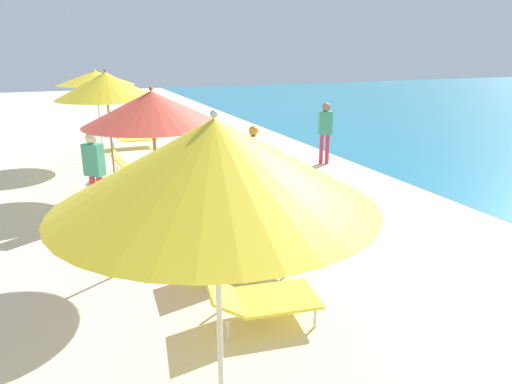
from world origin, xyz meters
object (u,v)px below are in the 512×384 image
(lounger_third_inland, at_px, (236,260))
(beach_ball, at_px, (254,131))
(umbrella_second, at_px, (215,163))
(umbrella_farthest, at_px, (95,78))
(umbrella_fourth, at_px, (106,86))
(lounger_fourth_shoreside, at_px, (139,165))
(person_walking_mid, at_px, (94,166))
(lounger_farthest_shoreside, at_px, (132,138))
(person_walking_near, at_px, (325,127))
(lounger_second_shoreside, at_px, (261,298))
(umbrella_third, at_px, (152,108))
(lounger_third_shoreside, at_px, (202,208))

(lounger_third_inland, distance_m, beach_ball, 11.16)
(umbrella_second, bearing_deg, umbrella_farthest, 90.64)
(umbrella_fourth, bearing_deg, lounger_fourth_shoreside, 53.01)
(person_walking_mid, bearing_deg, lounger_farthest_shoreside, -151.29)
(person_walking_near, bearing_deg, beach_ball, -159.88)
(lounger_farthest_shoreside, bearing_deg, person_walking_near, -41.53)
(lounger_fourth_shoreside, bearing_deg, lounger_second_shoreside, -74.31)
(umbrella_fourth, relative_size, lounger_fourth_shoreside, 1.77)
(person_walking_near, bearing_deg, umbrella_farthest, -100.59)
(person_walking_mid, bearing_deg, umbrella_second, 48.10)
(lounger_third_inland, bearing_deg, lounger_fourth_shoreside, 96.84)
(umbrella_third, relative_size, umbrella_fourth, 0.97)
(lounger_second_shoreside, relative_size, lounger_third_inland, 0.97)
(umbrella_fourth, bearing_deg, umbrella_third, -86.05)
(lounger_third_shoreside, relative_size, lounger_third_inland, 0.96)
(lounger_second_shoreside, relative_size, person_walking_near, 0.82)
(lounger_third_inland, distance_m, umbrella_farthest, 8.84)
(umbrella_fourth, height_order, lounger_farthest_shoreside, umbrella_fourth)
(umbrella_second, height_order, beach_ball, umbrella_second)
(umbrella_fourth, xyz_separation_m, person_walking_mid, (-0.50, -1.84, -1.35))
(lounger_third_shoreside, height_order, umbrella_fourth, umbrella_fourth)
(umbrella_second, relative_size, lounger_third_inland, 1.88)
(umbrella_fourth, bearing_deg, umbrella_second, -89.14)
(umbrella_third, relative_size, beach_ball, 7.00)
(umbrella_second, distance_m, lounger_second_shoreside, 2.55)
(lounger_second_shoreside, xyz_separation_m, person_walking_mid, (-1.53, 4.57, 0.70))
(umbrella_fourth, height_order, lounger_fourth_shoreside, umbrella_fourth)
(umbrella_third, bearing_deg, umbrella_farthest, 92.26)
(lounger_second_shoreside, bearing_deg, umbrella_second, -118.16)
(lounger_second_shoreside, bearing_deg, person_walking_mid, 116.38)
(lounger_second_shoreside, distance_m, umbrella_third, 3.16)
(umbrella_second, distance_m, umbrella_third, 3.58)
(umbrella_farthest, relative_size, person_walking_near, 1.51)
(lounger_second_shoreside, distance_m, beach_ball, 12.30)
(lounger_third_inland, xyz_separation_m, umbrella_farthest, (-1.15, 8.52, 2.09))
(lounger_farthest_shoreside, relative_size, person_walking_near, 0.91)
(lounger_fourth_shoreside, distance_m, beach_ball, 6.35)
(person_walking_near, bearing_deg, lounger_second_shoreside, -17.85)
(lounger_third_shoreside, distance_m, umbrella_fourth, 3.86)
(lounger_fourth_shoreside, relative_size, person_walking_mid, 0.93)
(lounger_third_shoreside, distance_m, lounger_fourth_shoreside, 3.99)
(umbrella_second, xyz_separation_m, umbrella_farthest, (-0.12, 10.96, 0.02))
(lounger_second_shoreside, relative_size, lounger_third_shoreside, 1.01)
(umbrella_third, relative_size, lounger_third_shoreside, 1.89)
(umbrella_second, xyz_separation_m, umbrella_third, (0.17, 3.57, -0.01))
(person_walking_mid, bearing_deg, lounger_fourth_shoreside, -161.42)
(umbrella_third, relative_size, lounger_fourth_shoreside, 1.71)
(umbrella_fourth, relative_size, person_walking_mid, 1.64)
(lounger_third_shoreside, height_order, beach_ball, lounger_third_shoreside)
(lounger_third_shoreside, relative_size, person_walking_near, 0.81)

